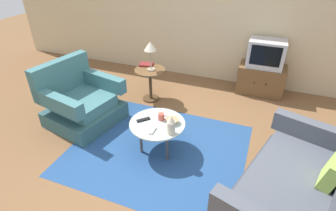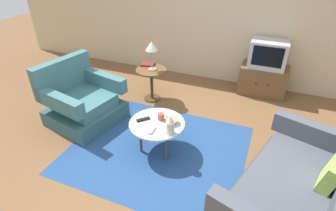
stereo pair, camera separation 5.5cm
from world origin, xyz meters
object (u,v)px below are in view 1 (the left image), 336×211
tv_remote_dark (143,120)px  tv_stand (261,79)px  couch (297,192)px  mug (161,117)px  tv_remote_silver (153,130)px  side_table (150,78)px  coffee_table (157,126)px  bowl (173,121)px  armchair (81,103)px  vase (171,125)px  book (146,64)px  table_lamp (150,48)px  television (266,53)px

tv_remote_dark → tv_stand: bearing=11.8°
tv_remote_dark → couch: bearing=-58.7°
mug → tv_remote_silver: 0.26m
couch → side_table: 2.75m
side_table → tv_remote_dark: bearing=-69.6°
coffee_table → bowl: bowl is taller
armchair → tv_remote_dark: armchair is taller
tv_stand → bowl: bearing=-114.4°
vase → book: (-0.99, 1.45, 0.03)m
armchair → table_lamp: bearing=154.0°
tv_stand → television: size_ratio=1.33×
table_lamp → coffee_table: bearing=-62.8°
television → bowl: (-0.93, -2.05, -0.28)m
armchair → tv_remote_silver: 1.42m
side_table → bowl: side_table is taller
table_lamp → tv_remote_dark: table_lamp is taller
side_table → mug: (0.65, -1.09, 0.07)m
side_table → tv_remote_silver: 1.50m
armchair → coffee_table: 1.36m
armchair → side_table: size_ratio=1.98×
tv_stand → television: 0.49m
couch → side_table: bearing=72.5°
tv_stand → tv_remote_dark: 2.49m
vase → couch: bearing=-10.4°
tv_stand → bowl: size_ratio=4.87×
television → tv_remote_silver: 2.56m
coffee_table → book: size_ratio=2.79×
armchair → table_lamp: 1.35m
vase → tv_stand: bearing=68.8°
vase → bowl: size_ratio=1.48×
vase → tv_remote_dark: 0.45m
table_lamp → mug: table_lamp is taller
tv_remote_dark → tv_remote_silver: (0.20, -0.16, 0.00)m
mug → vase: bearing=-45.9°
side_table → vase: 1.57m
book → bowl: bearing=-63.9°
side_table → bowl: bearing=-54.1°
couch → mug: size_ratio=14.51×
table_lamp → tv_stand: bearing=28.9°
tv_remote_dark → tv_remote_silver: bearing=-85.9°
armchair → coffee_table: size_ratio=1.58×
book → mug: bearing=-68.3°
tv_stand → mug: mug is taller
tv_stand → tv_remote_dark: size_ratio=4.98×
table_lamp → book: size_ratio=1.91×
side_table → bowl: 1.37m
side_table → tv_remote_dark: side_table is taller
coffee_table → vase: vase is taller
couch → coffee_table: bearing=93.8°
table_lamp → vase: size_ratio=1.98×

